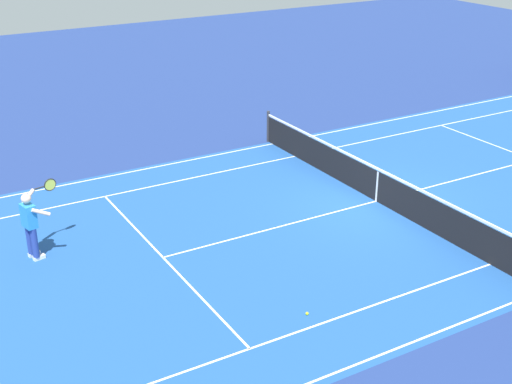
# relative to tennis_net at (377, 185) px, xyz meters

# --- Properties ---
(ground_plane) EXTENTS (60.00, 60.00, 0.00)m
(ground_plane) POSITION_rel_tennis_net_xyz_m (0.00, 0.00, -0.49)
(ground_plane) COLOR navy
(court_slab) EXTENTS (24.20, 11.40, 0.00)m
(court_slab) POSITION_rel_tennis_net_xyz_m (0.00, 0.00, -0.49)
(court_slab) COLOR #1E4C93
(court_slab) RESTS_ON ground_plane
(court_line_markings) EXTENTS (23.85, 11.05, 0.01)m
(court_line_markings) POSITION_rel_tennis_net_xyz_m (0.00, 0.00, -0.49)
(court_line_markings) COLOR white
(court_line_markings) RESTS_ON ground_plane
(tennis_net) EXTENTS (0.10, 11.70, 1.08)m
(tennis_net) POSITION_rel_tennis_net_xyz_m (0.00, 0.00, 0.00)
(tennis_net) COLOR #2D2D33
(tennis_net) RESTS_ON ground_plane
(tennis_player_near) EXTENTS (1.00, 0.85, 1.70)m
(tennis_player_near) POSITION_rel_tennis_net_xyz_m (8.98, -1.51, 0.44)
(tennis_player_near) COLOR navy
(tennis_player_near) RESTS_ON ground_plane
(tennis_ball) EXTENTS (0.07, 0.07, 0.07)m
(tennis_ball) POSITION_rel_tennis_net_xyz_m (4.83, 3.71, -0.46)
(tennis_ball) COLOR #CCE01E
(tennis_ball) RESTS_ON ground_plane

